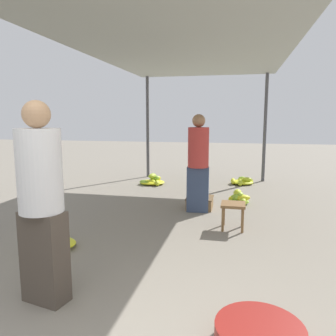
# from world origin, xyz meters

# --- Properties ---
(canopy_post_back_left) EXTENTS (0.08, 0.08, 2.67)m
(canopy_post_back_left) POSITION_xyz_m (-1.51, 7.06, 1.34)
(canopy_post_back_left) COLOR #4C4C51
(canopy_post_back_left) RESTS_ON ground
(canopy_post_back_right) EXTENTS (0.08, 0.08, 2.67)m
(canopy_post_back_right) POSITION_xyz_m (1.51, 7.06, 1.34)
(canopy_post_back_right) COLOR #4C4C51
(canopy_post_back_right) RESTS_ON ground
(canopy_tarp) EXTENTS (3.43, 7.16, 0.04)m
(canopy_tarp) POSITION_xyz_m (0.00, 3.68, 2.69)
(canopy_tarp) COLOR #9EA399
(canopy_tarp) RESTS_ON canopy_post_front_left
(vendor_foreground) EXTENTS (0.44, 0.44, 1.73)m
(vendor_foreground) POSITION_xyz_m (-0.70, 0.93, 0.90)
(vendor_foreground) COLOR #4C4238
(vendor_foreground) RESTS_ON ground
(stool) EXTENTS (0.34, 0.34, 0.38)m
(stool) POSITION_xyz_m (0.85, 3.19, 0.31)
(stool) COLOR brown
(stool) RESTS_ON ground
(basin_black) EXTENTS (0.63, 0.63, 0.16)m
(basin_black) POSITION_xyz_m (1.09, 0.71, 0.08)
(basin_black) COLOR maroon
(basin_black) RESTS_ON ground
(banana_pile_left_0) EXTENTS (0.60, 0.48, 0.23)m
(banana_pile_left_0) POSITION_xyz_m (-1.33, 2.04, 0.08)
(banana_pile_left_0) COLOR #98C131
(banana_pile_left_0) RESTS_ON ground
(banana_pile_left_1) EXTENTS (0.61, 0.56, 0.26)m
(banana_pile_left_1) POSITION_xyz_m (-1.11, 6.05, 0.08)
(banana_pile_left_1) COLOR #88BB34
(banana_pile_left_1) RESTS_ON ground
(banana_pile_right_0) EXTENTS (0.44, 0.42, 0.28)m
(banana_pile_right_0) POSITION_xyz_m (0.93, 4.62, 0.11)
(banana_pile_right_0) COLOR #BBCF2B
(banana_pile_right_0) RESTS_ON ground
(banana_pile_right_1) EXTENTS (0.56, 0.69, 0.18)m
(banana_pile_right_1) POSITION_xyz_m (1.00, 6.54, 0.07)
(banana_pile_right_1) COLOR #B7CE2B
(banana_pile_right_1) RESTS_ON ground
(crate_near) EXTENTS (0.46, 0.46, 0.20)m
(crate_near) POSITION_xyz_m (0.25, 4.18, 0.10)
(crate_near) COLOR olive
(crate_near) RESTS_ON ground
(shopper_walking_mid) EXTENTS (0.38, 0.37, 1.65)m
(shopper_walking_mid) POSITION_xyz_m (0.24, 3.99, 0.86)
(shopper_walking_mid) COLOR #384766
(shopper_walking_mid) RESTS_ON ground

